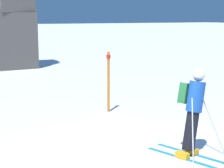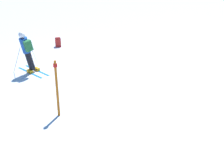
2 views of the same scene
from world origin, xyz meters
name	(u,v)px [view 1 (image 1 of 2)]	position (x,y,z in m)	size (l,w,h in m)	color
ground_plane	(146,166)	(0.00, 0.00, 0.00)	(300.00, 300.00, 0.00)	white
skier	(193,106)	(1.27, 0.08, 1.04)	(1.25, 1.81, 1.87)	#1E7AC6
rock_pillar	(11,1)	(1.98, 15.70, 3.78)	(2.39, 2.10, 9.03)	#4C4742
trail_marker	(108,79)	(1.56, 4.12, 1.03)	(0.13, 0.13, 1.87)	orange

